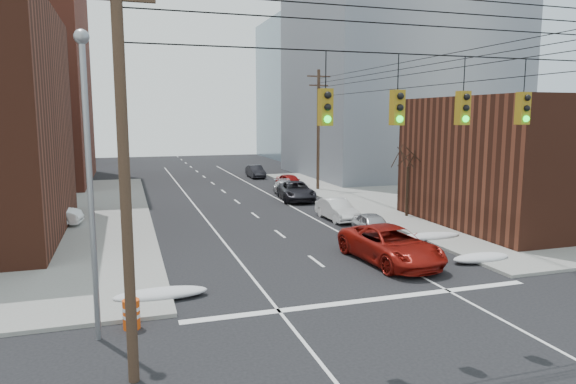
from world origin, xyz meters
TOP-DOWN VIEW (x-y plane):
  - sidewalk_ne at (27.00, 27.00)m, footprint 40.00×40.00m
  - building_office at (22.00, 44.00)m, footprint 22.00×20.00m
  - building_glass at (24.00, 70.00)m, footprint 20.00×18.00m
  - building_storefront at (18.00, 16.00)m, footprint 16.00×12.00m
  - utility_pole_left at (-8.50, 3.00)m, footprint 2.20×0.28m
  - utility_pole_far at (8.50, 34.00)m, footprint 2.20×0.28m
  - traffic_signals at (0.10, 2.97)m, footprint 17.00×0.42m
  - street_light at (-9.50, 6.00)m, footprint 0.44×0.44m
  - bare_tree at (9.59, 20.00)m, footprint 2.09×2.20m
  - snow_nw at (-7.40, 9.00)m, footprint 3.50×1.08m
  - snow_ne at (7.40, 9.50)m, footprint 3.00×1.08m
  - snow_east_far at (7.40, 14.00)m, footprint 4.00×1.08m
  - red_pickup at (3.29, 10.78)m, footprint 3.30×6.29m
  - parked_car_a at (4.83, 15.59)m, footprint 2.07×4.12m
  - parked_car_b at (4.80, 20.81)m, footprint 1.60×4.25m
  - parked_car_c at (4.80, 29.29)m, footprint 3.27×5.79m
  - parked_car_d at (4.80, 32.20)m, footprint 2.26×4.48m
  - parked_car_e at (6.40, 35.91)m, footprint 2.07×4.21m
  - parked_car_f at (5.39, 45.40)m, footprint 1.49×4.20m
  - lot_car_a at (-13.45, 23.76)m, footprint 4.70×2.21m
  - lot_car_b at (-15.92, 24.91)m, footprint 4.93×3.28m
  - lot_car_d at (-16.44, 28.75)m, footprint 4.85×3.34m
  - construction_barrel at (-8.50, 6.50)m, footprint 0.65×0.65m

SIDE VIEW (x-z plane):
  - sidewalk_ne at x=27.00m, z-range 0.00..0.15m
  - snow_nw at x=-7.40m, z-range 0.00..0.42m
  - snow_ne at x=7.40m, z-range 0.00..0.42m
  - snow_east_far at x=7.40m, z-range 0.00..0.42m
  - construction_barrel at x=-8.50m, z-range 0.01..0.99m
  - parked_car_d at x=4.80m, z-range 0.00..1.25m
  - parked_car_a at x=4.83m, z-range 0.00..1.35m
  - parked_car_f at x=5.39m, z-range 0.00..1.38m
  - parked_car_e at x=6.40m, z-range 0.00..1.38m
  - parked_car_b at x=4.80m, z-range 0.00..1.39m
  - parked_car_c at x=4.80m, z-range 0.00..1.53m
  - lot_car_b at x=-15.92m, z-range 0.15..1.41m
  - red_pickup at x=3.29m, z-range 0.00..1.69m
  - lot_car_a at x=-13.45m, z-range 0.15..1.64m
  - lot_car_d at x=-16.44m, z-range 0.15..1.68m
  - bare_tree at x=9.59m, z-range -0.15..4.79m
  - building_storefront at x=18.00m, z-range 0.00..8.00m
  - street_light at x=-9.50m, z-range 0.88..10.20m
  - utility_pole_left at x=-8.50m, z-range 0.28..11.28m
  - utility_pole_far at x=8.50m, z-range 0.28..11.28m
  - traffic_signals at x=0.10m, z-range 6.16..8.18m
  - building_glass at x=24.00m, z-range 0.00..22.00m
  - building_office at x=22.00m, z-range 0.00..25.00m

